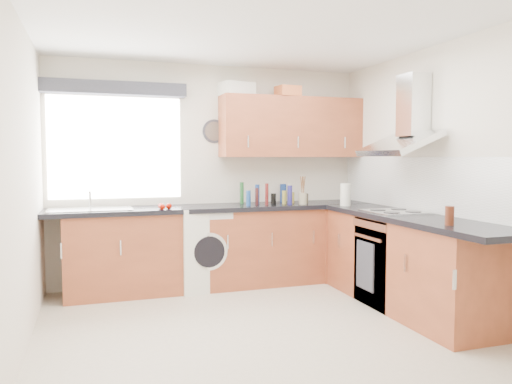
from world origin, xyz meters
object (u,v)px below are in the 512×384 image
object	(u,v)px
extractor_hood	(406,124)
washing_machine	(203,247)
upper_cabinets	(292,127)
oven	(394,261)

from	to	relation	value
extractor_hood	washing_machine	bearing A→B (deg)	145.12
upper_cabinets	extractor_hood	bearing A→B (deg)	-63.87
extractor_hood	upper_cabinets	xyz separation A→B (m)	(-0.65, 1.33, 0.03)
extractor_hood	upper_cabinets	size ratio (longest dim) A/B	0.46
upper_cabinets	washing_machine	size ratio (longest dim) A/B	1.88
oven	washing_machine	xyz separation A→B (m)	(-1.65, 1.22, 0.03)
oven	washing_machine	size ratio (longest dim) A/B	0.94
oven	washing_machine	distance (m)	2.05
oven	washing_machine	bearing A→B (deg)	143.52
oven	upper_cabinets	size ratio (longest dim) A/B	0.50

